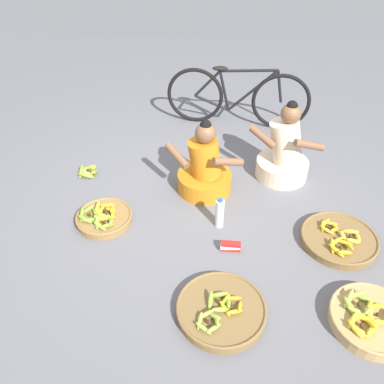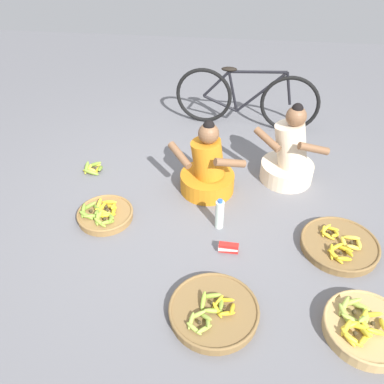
# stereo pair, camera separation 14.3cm
# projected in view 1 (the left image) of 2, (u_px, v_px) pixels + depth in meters

# --- Properties ---
(ground_plane) EXTENTS (10.00, 10.00, 0.00)m
(ground_plane) POSITION_uv_depth(u_px,v_px,m) (193.00, 208.00, 3.67)
(ground_plane) COLOR slate
(vendor_woman_front) EXTENTS (0.74, 0.52, 0.75)m
(vendor_woman_front) POSITION_uv_depth(u_px,v_px,m) (205.00, 169.00, 3.75)
(vendor_woman_front) COLOR orange
(vendor_woman_front) RESTS_ON ground
(vendor_woman_behind) EXTENTS (0.70, 0.52, 0.83)m
(vendor_woman_behind) POSITION_uv_depth(u_px,v_px,m) (284.00, 154.00, 3.91)
(vendor_woman_behind) COLOR beige
(vendor_woman_behind) RESTS_ON ground
(bicycle_leaning) EXTENTS (1.70, 0.23, 0.73)m
(bicycle_leaning) POSITION_uv_depth(u_px,v_px,m) (237.00, 97.00, 4.70)
(bicycle_leaning) COLOR black
(bicycle_leaning) RESTS_ON ground
(banana_basket_front_right) EXTENTS (0.50, 0.50, 0.15)m
(banana_basket_front_right) POSITION_uv_depth(u_px,v_px,m) (104.00, 217.00, 3.50)
(banana_basket_front_right) COLOR olive
(banana_basket_front_right) RESTS_ON ground
(banana_basket_back_right) EXTENTS (0.63, 0.63, 0.14)m
(banana_basket_back_right) POSITION_uv_depth(u_px,v_px,m) (339.00, 239.00, 3.30)
(banana_basket_back_right) COLOR brown
(banana_basket_back_right) RESTS_ON ground
(banana_basket_back_center) EXTENTS (0.63, 0.63, 0.14)m
(banana_basket_back_center) POSITION_uv_depth(u_px,v_px,m) (221.00, 310.00, 2.76)
(banana_basket_back_center) COLOR brown
(banana_basket_back_center) RESTS_ON ground
(banana_basket_mid_left) EXTENTS (0.57, 0.57, 0.18)m
(banana_basket_mid_left) POSITION_uv_depth(u_px,v_px,m) (371.00, 319.00, 2.68)
(banana_basket_mid_left) COLOR tan
(banana_basket_mid_left) RESTS_ON ground
(loose_bananas_near_vendor) EXTENTS (0.21, 0.20, 0.10)m
(loose_bananas_near_vendor) POSITION_uv_depth(u_px,v_px,m) (88.00, 171.00, 4.08)
(loose_bananas_near_vendor) COLOR gold
(loose_bananas_near_vendor) RESTS_ON ground
(water_bottle) EXTENTS (0.07, 0.07, 0.30)m
(water_bottle) POSITION_uv_depth(u_px,v_px,m) (220.00, 213.00, 3.40)
(water_bottle) COLOR silver
(water_bottle) RESTS_ON ground
(packet_carton_stack) EXTENTS (0.17, 0.06, 0.09)m
(packet_carton_stack) POSITION_uv_depth(u_px,v_px,m) (230.00, 246.00, 3.23)
(packet_carton_stack) COLOR red
(packet_carton_stack) RESTS_ON ground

